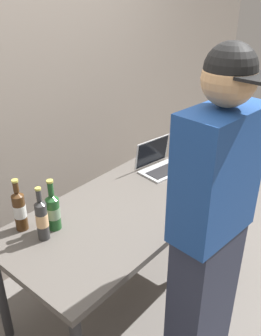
{
  "coord_description": "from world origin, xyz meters",
  "views": [
    {
      "loc": [
        -1.41,
        -1.25,
        2.0
      ],
      "look_at": [
        0.07,
        0.0,
        0.99
      ],
      "focal_mm": 38.77,
      "sensor_mm": 36.0,
      "label": 1
    }
  ],
  "objects_px": {
    "laptop": "(159,163)",
    "beer_bottle_green": "(20,210)",
    "beer_bottle_brown": "(53,211)",
    "person_figure": "(210,235)",
    "beer_bottle_amber": "(42,219)"
  },
  "relations": [
    {
      "from": "beer_bottle_amber",
      "to": "person_figure",
      "type": "relative_size",
      "value": 0.18
    },
    {
      "from": "beer_bottle_brown",
      "to": "person_figure",
      "type": "distance_m",
      "value": 0.87
    },
    {
      "from": "beer_bottle_amber",
      "to": "beer_bottle_green",
      "type": "height_order",
      "value": "beer_bottle_amber"
    },
    {
      "from": "beer_bottle_green",
      "to": "person_figure",
      "type": "bearing_deg",
      "value": -67.25
    },
    {
      "from": "laptop",
      "to": "beer_bottle_green",
      "type": "bearing_deg",
      "value": 171.51
    },
    {
      "from": "beer_bottle_brown",
      "to": "laptop",
      "type": "bearing_deg",
      "value": -1.48
    },
    {
      "from": "laptop",
      "to": "person_figure",
      "type": "distance_m",
      "value": 1.06
    },
    {
      "from": "beer_bottle_green",
      "to": "beer_bottle_amber",
      "type": "bearing_deg",
      "value": -80.89
    },
    {
      "from": "beer_bottle_brown",
      "to": "beer_bottle_green",
      "type": "relative_size",
      "value": 0.98
    },
    {
      "from": "beer_bottle_amber",
      "to": "beer_bottle_green",
      "type": "xyz_separation_m",
      "value": [
        -0.03,
        0.16,
        0.0
      ]
    },
    {
      "from": "laptop",
      "to": "beer_bottle_amber",
      "type": "relative_size",
      "value": 1.13
    },
    {
      "from": "laptop",
      "to": "beer_bottle_green",
      "type": "distance_m",
      "value": 1.1
    },
    {
      "from": "beer_bottle_brown",
      "to": "beer_bottle_green",
      "type": "height_order",
      "value": "beer_bottle_green"
    },
    {
      "from": "beer_bottle_brown",
      "to": "beer_bottle_amber",
      "type": "bearing_deg",
      "value": -164.39
    },
    {
      "from": "beer_bottle_amber",
      "to": "beer_bottle_brown",
      "type": "bearing_deg",
      "value": 15.61
    }
  ]
}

